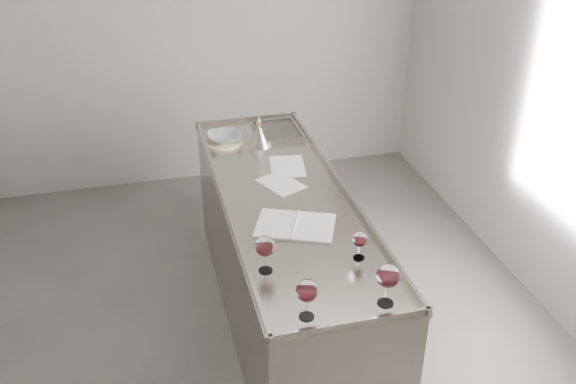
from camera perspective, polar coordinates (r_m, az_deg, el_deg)
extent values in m
cube|color=#53504E|center=(4.09, -6.21, -15.01)|extent=(4.50, 5.00, 0.02)
cube|color=#9B9896|center=(5.63, -11.10, 13.98)|extent=(4.50, 0.02, 2.80)
cube|color=gray|center=(4.08, -0.25, -6.27)|extent=(0.75, 2.40, 0.92)
cube|color=gray|center=(3.83, -0.26, -0.54)|extent=(0.77, 2.42, 0.02)
cube|color=gray|center=(2.88, 5.65, -11.56)|extent=(0.77, 0.02, 0.03)
cube|color=gray|center=(4.86, -3.72, 6.48)|extent=(0.77, 0.02, 0.03)
cube|color=gray|center=(3.76, -5.67, -0.90)|extent=(0.02, 2.42, 0.03)
cube|color=gray|center=(3.91, 4.93, 0.44)|extent=(0.02, 2.42, 0.03)
cube|color=#595654|center=(4.66, -0.95, 5.23)|extent=(0.30, 0.38, 0.01)
cylinder|color=white|center=(3.20, -2.00, -6.96)|extent=(0.07, 0.07, 0.00)
cylinder|color=white|center=(3.17, -2.02, -6.24)|extent=(0.01, 0.01, 0.10)
ellipsoid|color=white|center=(3.12, -2.05, -4.84)|extent=(0.10, 0.10, 0.11)
cylinder|color=#38070A|center=(3.13, -2.04, -5.18)|extent=(0.07, 0.07, 0.02)
cylinder|color=white|center=(2.93, 1.66, -10.99)|extent=(0.07, 0.07, 0.00)
cylinder|color=white|center=(2.90, 1.68, -10.23)|extent=(0.01, 0.01, 0.10)
ellipsoid|color=white|center=(2.84, 1.70, -8.76)|extent=(0.10, 0.10, 0.11)
cylinder|color=#3B080C|center=(2.85, 1.70, -9.12)|extent=(0.07, 0.07, 0.02)
cylinder|color=white|center=(3.03, 8.65, -9.72)|extent=(0.08, 0.08, 0.00)
cylinder|color=white|center=(3.00, 8.73, -8.92)|extent=(0.01, 0.01, 0.10)
ellipsoid|color=white|center=(2.94, 8.87, -7.37)|extent=(0.11, 0.11, 0.11)
cylinder|color=#390712|center=(2.95, 8.84, -7.76)|extent=(0.08, 0.08, 0.02)
cylinder|color=white|center=(3.31, 6.31, -5.82)|extent=(0.06, 0.06, 0.00)
cylinder|color=white|center=(3.29, 6.35, -5.25)|extent=(0.01, 0.01, 0.08)
ellipsoid|color=white|center=(3.25, 6.42, -4.20)|extent=(0.08, 0.08, 0.08)
cylinder|color=#3B080D|center=(3.26, 6.40, -4.45)|extent=(0.05, 0.05, 0.02)
cube|color=white|center=(3.55, -1.09, -2.86)|extent=(0.31, 0.35, 0.01)
cube|color=white|center=(3.53, 2.39, -3.13)|extent=(0.31, 0.35, 0.01)
cylinder|color=white|center=(3.53, 0.64, -2.91)|extent=(0.13, 0.28, 0.01)
cube|color=silver|center=(3.97, -0.64, 0.76)|extent=(0.30, 0.34, 0.00)
cube|color=silver|center=(4.17, -0.06, 2.31)|extent=(0.27, 0.35, 0.00)
cylinder|color=beige|center=(4.51, -5.68, 4.44)|extent=(0.28, 0.28, 0.02)
imported|color=#91A5A9|center=(4.50, -5.70, 4.87)|extent=(0.24, 0.24, 0.06)
cone|color=#ACA599|center=(4.43, -2.58, 4.90)|extent=(0.16, 0.16, 0.13)
cylinder|color=#ACA599|center=(4.40, -2.61, 5.89)|extent=(0.03, 0.03, 0.03)
cylinder|color=#B17731|center=(4.39, -2.61, 6.19)|extent=(0.04, 0.04, 0.02)
cone|color=#ACA599|center=(4.38, -2.62, 6.56)|extent=(0.03, 0.03, 0.04)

